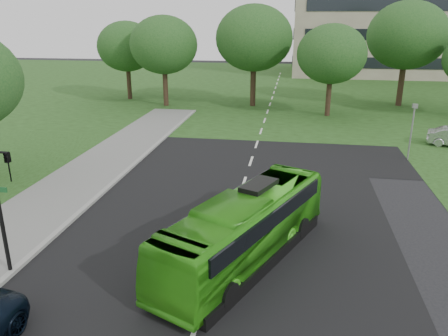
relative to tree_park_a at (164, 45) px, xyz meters
name	(u,v)px	position (x,y,z in m)	size (l,w,h in m)	color
ground	(227,233)	(10.77, -27.58, -6.16)	(160.00, 160.00, 0.00)	black
street_surfaces	(261,118)	(10.40, -4.83, -6.13)	(120.00, 120.00, 0.15)	black
tree_park_a	(164,45)	(0.00, 0.00, 0.00)	(6.83, 6.83, 9.08)	black
tree_park_b	(254,38)	(9.01, 1.31, 0.66)	(7.72, 7.72, 10.12)	black
tree_park_c	(332,54)	(16.44, -2.54, -0.51)	(6.27, 6.27, 8.32)	black
tree_park_d	(407,35)	(24.16, 3.83, 0.93)	(7.92, 7.92, 10.47)	black
tree_park_f	(127,46)	(-5.21, 3.22, -0.38)	(6.37, 6.37, 8.51)	black
bus	(246,228)	(11.77, -29.60, -4.85)	(2.19, 9.38, 2.61)	green
traffic_light	(1,197)	(3.73, -31.91, -3.19)	(0.81, 0.23, 5.06)	black
camera_pole	(412,124)	(20.77, -15.58, -3.82)	(0.38, 0.36, 3.63)	gray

